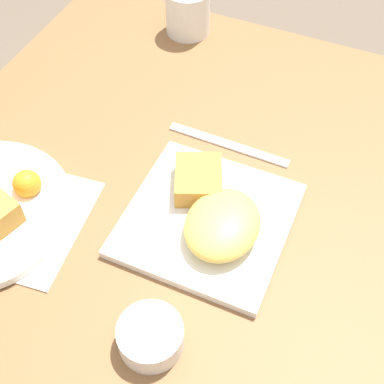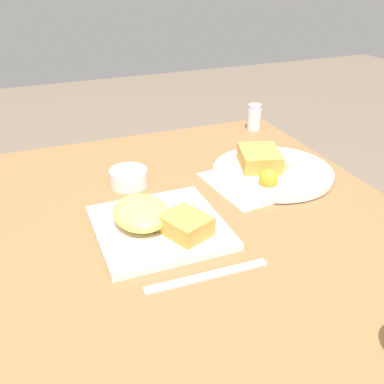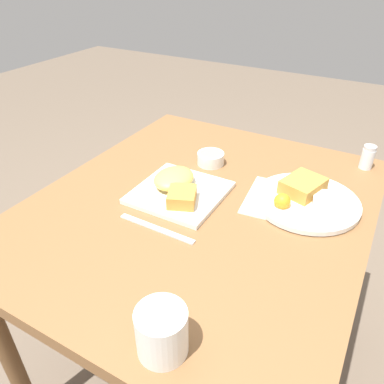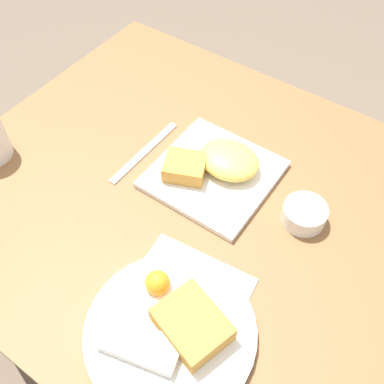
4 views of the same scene
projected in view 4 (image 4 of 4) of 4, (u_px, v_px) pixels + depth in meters
The scene contains 7 objects.
ground_plane at pixel (192, 327), 1.48m from camera, with size 8.00×8.00×0.00m, color brown.
dining_table at pixel (192, 219), 0.98m from camera, with size 1.02×0.87×0.71m.
menu_card at pixel (176, 310), 0.77m from camera, with size 0.23×0.26×0.00m.
plate_square_near at pixel (216, 168), 0.94m from camera, with size 0.24×0.24×0.06m.
plate_oval_far at pixel (172, 328), 0.73m from camera, with size 0.28×0.28×0.05m.
sauce_ramekin at pixel (304, 214), 0.86m from camera, with size 0.09×0.09×0.04m.
butter_knife at pixel (145, 152), 0.99m from camera, with size 0.02×0.22×0.00m.
Camera 4 is at (-0.32, 0.45, 1.44)m, focal length 42.00 mm.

